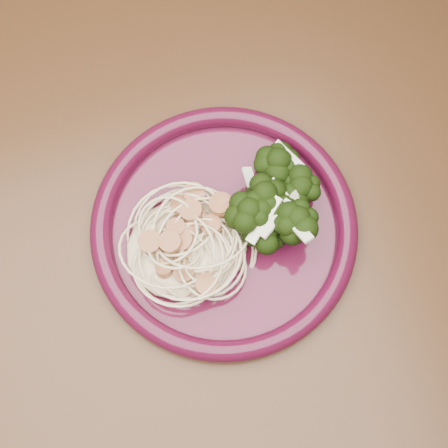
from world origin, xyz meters
TOP-DOWN VIEW (x-y plane):
  - dining_table at (0.00, 0.00)m, footprint 1.20×0.80m
  - dinner_plate at (-0.10, -0.06)m, footprint 0.33×0.33m
  - spaghetti_pile at (-0.15, -0.07)m, footprint 0.15×0.13m
  - scallop_cluster at (-0.15, -0.07)m, footprint 0.13×0.13m
  - broccoli_pile at (-0.05, -0.04)m, footprint 0.12×0.16m
  - onion_garnish at (-0.05, -0.04)m, footprint 0.08×0.11m

SIDE VIEW (x-z plane):
  - dining_table at x=0.00m, z-range 0.28..1.03m
  - dinner_plate at x=-0.10m, z-range 0.75..0.77m
  - spaghetti_pile at x=-0.15m, z-range 0.76..0.78m
  - broccoli_pile at x=-0.05m, z-range 0.76..0.81m
  - scallop_cluster at x=-0.15m, z-range 0.78..0.82m
  - onion_garnish at x=-0.05m, z-range 0.79..0.84m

